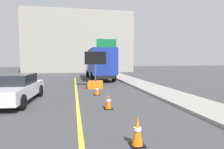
{
  "coord_description": "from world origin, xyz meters",
  "views": [
    {
      "loc": [
        -0.17,
        1.61,
        2.12
      ],
      "look_at": [
        0.78,
        6.36,
        1.74
      ],
      "focal_mm": 31.01,
      "sensor_mm": 36.0,
      "label": 1
    }
  ],
  "objects_px": {
    "box_truck": "(100,63)",
    "traffic_cone_mid_lane": "(137,131)",
    "pickup_car": "(14,88)",
    "traffic_cone_far_lane": "(108,102)",
    "traffic_cone_curbside": "(97,90)",
    "arrow_board_trailer": "(95,81)",
    "highway_guide_sign": "(111,50)"
  },
  "relations": [
    {
      "from": "traffic_cone_curbside",
      "to": "highway_guide_sign",
      "type": "bearing_deg",
      "value": 75.78
    },
    {
      "from": "traffic_cone_mid_lane",
      "to": "traffic_cone_far_lane",
      "type": "bearing_deg",
      "value": 91.05
    },
    {
      "from": "arrow_board_trailer",
      "to": "box_truck",
      "type": "distance_m",
      "value": 5.96
    },
    {
      "from": "box_truck",
      "to": "traffic_cone_curbside",
      "type": "relative_size",
      "value": 12.19
    },
    {
      "from": "box_truck",
      "to": "traffic_cone_mid_lane",
      "type": "xyz_separation_m",
      "value": [
        -1.24,
        -15.84,
        -1.37
      ]
    },
    {
      "from": "arrow_board_trailer",
      "to": "box_truck",
      "type": "bearing_deg",
      "value": 78.95
    },
    {
      "from": "highway_guide_sign",
      "to": "traffic_cone_mid_lane",
      "type": "height_order",
      "value": "highway_guide_sign"
    },
    {
      "from": "traffic_cone_curbside",
      "to": "box_truck",
      "type": "bearing_deg",
      "value": 81.1
    },
    {
      "from": "highway_guide_sign",
      "to": "traffic_cone_mid_lane",
      "type": "distance_m",
      "value": 21.52
    },
    {
      "from": "box_truck",
      "to": "traffic_cone_mid_lane",
      "type": "distance_m",
      "value": 15.95
    },
    {
      "from": "box_truck",
      "to": "pickup_car",
      "type": "xyz_separation_m",
      "value": [
        -5.63,
        -10.04,
        -1.04
      ]
    },
    {
      "from": "highway_guide_sign",
      "to": "arrow_board_trailer",
      "type": "bearing_deg",
      "value": -106.82
    },
    {
      "from": "pickup_car",
      "to": "highway_guide_sign",
      "type": "distance_m",
      "value": 17.32
    },
    {
      "from": "arrow_board_trailer",
      "to": "traffic_cone_mid_lane",
      "type": "height_order",
      "value": "arrow_board_trailer"
    },
    {
      "from": "box_truck",
      "to": "pickup_car",
      "type": "height_order",
      "value": "box_truck"
    },
    {
      "from": "arrow_board_trailer",
      "to": "pickup_car",
      "type": "height_order",
      "value": "arrow_board_trailer"
    },
    {
      "from": "pickup_car",
      "to": "traffic_cone_far_lane",
      "type": "relative_size",
      "value": 7.13
    },
    {
      "from": "arrow_board_trailer",
      "to": "highway_guide_sign",
      "type": "bearing_deg",
      "value": 73.18
    },
    {
      "from": "arrow_board_trailer",
      "to": "highway_guide_sign",
      "type": "relative_size",
      "value": 0.54
    },
    {
      "from": "highway_guide_sign",
      "to": "traffic_cone_curbside",
      "type": "xyz_separation_m",
      "value": [
        -3.58,
        -14.13,
        -3.11
      ]
    },
    {
      "from": "arrow_board_trailer",
      "to": "traffic_cone_far_lane",
      "type": "relative_size",
      "value": 4.09
    },
    {
      "from": "traffic_cone_mid_lane",
      "to": "traffic_cone_curbside",
      "type": "relative_size",
      "value": 1.16
    },
    {
      "from": "highway_guide_sign",
      "to": "traffic_cone_far_lane",
      "type": "bearing_deg",
      "value": -101.31
    },
    {
      "from": "pickup_car",
      "to": "traffic_cone_far_lane",
      "type": "height_order",
      "value": "pickup_car"
    },
    {
      "from": "box_truck",
      "to": "pickup_car",
      "type": "bearing_deg",
      "value": -119.27
    },
    {
      "from": "pickup_car",
      "to": "traffic_cone_mid_lane",
      "type": "xyz_separation_m",
      "value": [
        4.39,
        -5.8,
        -0.33
      ]
    },
    {
      "from": "traffic_cone_far_lane",
      "to": "traffic_cone_curbside",
      "type": "bearing_deg",
      "value": 91.63
    },
    {
      "from": "arrow_board_trailer",
      "to": "pickup_car",
      "type": "relative_size",
      "value": 0.57
    },
    {
      "from": "arrow_board_trailer",
      "to": "traffic_cone_mid_lane",
      "type": "relative_size",
      "value": 3.61
    },
    {
      "from": "traffic_cone_curbside",
      "to": "pickup_car",
      "type": "bearing_deg",
      "value": -165.43
    },
    {
      "from": "arrow_board_trailer",
      "to": "traffic_cone_far_lane",
      "type": "distance_m",
      "value": 6.52
    },
    {
      "from": "pickup_car",
      "to": "traffic_cone_mid_lane",
      "type": "distance_m",
      "value": 7.28
    }
  ]
}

